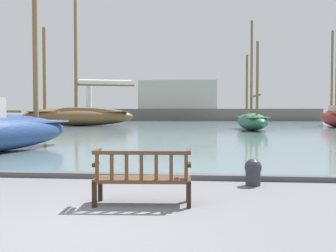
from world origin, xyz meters
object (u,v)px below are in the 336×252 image
object	(u,v)px
park_bench	(143,177)
sailboat_far_starboard	(79,114)
sailboat_distant_harbor	(336,116)
mooring_bollard	(253,171)
sailboat_centre_channel	(252,120)

from	to	relation	value
park_bench	sailboat_far_starboard	size ratio (longest dim) A/B	0.12
sailboat_distant_harbor	sailboat_far_starboard	size ratio (longest dim) A/B	0.92
sailboat_far_starboard	mooring_bollard	world-z (taller)	sailboat_far_starboard
park_bench	mooring_bollard	xyz separation A→B (m)	(2.05, 1.83, -0.17)
sailboat_distant_harbor	park_bench	bearing A→B (deg)	-113.55
sailboat_distant_harbor	sailboat_centre_channel	bearing A→B (deg)	-140.07
park_bench	sailboat_centre_channel	xyz separation A→B (m)	(5.08, 25.68, 0.44)
sailboat_centre_channel	mooring_bollard	xyz separation A→B (m)	(-3.03, -23.85, -0.61)
sailboat_centre_channel	sailboat_distant_harbor	bearing A→B (deg)	39.93
park_bench	sailboat_centre_channel	world-z (taller)	sailboat_centre_channel
sailboat_centre_channel	mooring_bollard	bearing A→B (deg)	-97.24
sailboat_distant_harbor	mooring_bollard	size ratio (longest dim) A/B	21.85
park_bench	mooring_bollard	distance (m)	2.76
sailboat_distant_harbor	mooring_bollard	bearing A→B (deg)	-111.63
park_bench	mooring_bollard	bearing A→B (deg)	41.79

